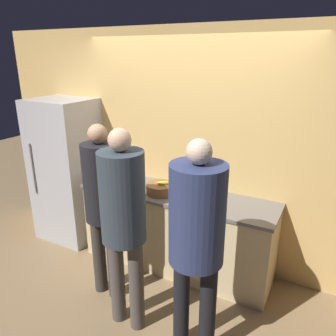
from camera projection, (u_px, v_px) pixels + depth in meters
name	position (u px, v px, depth m)	size (l,w,h in m)	color
ground_plane	(162.00, 281.00, 3.52)	(14.00, 14.00, 0.00)	#8C704C
wall_back	(190.00, 150.00, 3.64)	(5.20, 0.06, 2.60)	#E0B266
counter	(177.00, 230.00, 3.67)	(2.16, 0.64, 0.90)	beige
refrigerator	(67.00, 171.00, 4.18)	(0.74, 0.66, 1.81)	#B7B7BC
person_left	(102.00, 200.00, 3.04)	(0.33, 0.33, 1.75)	#38332D
person_center	(123.00, 214.00, 2.64)	(0.37, 0.37, 1.80)	#4C4742
person_right	(197.00, 231.00, 2.36)	(0.41, 0.41, 1.79)	black
fruit_bowl	(160.00, 189.00, 3.49)	(0.30, 0.30, 0.15)	brown
utensil_crock	(116.00, 172.00, 3.96)	(0.11, 0.11, 0.26)	silver
bottle_clear	(130.00, 183.00, 3.53)	(0.05, 0.05, 0.26)	silver
bottle_amber	(207.00, 186.00, 3.55)	(0.07, 0.07, 0.14)	brown
cup_yellow	(135.00, 184.00, 3.66)	(0.09, 0.09, 0.08)	gold
potted_plant	(186.00, 177.00, 3.58)	(0.17, 0.17, 0.27)	beige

